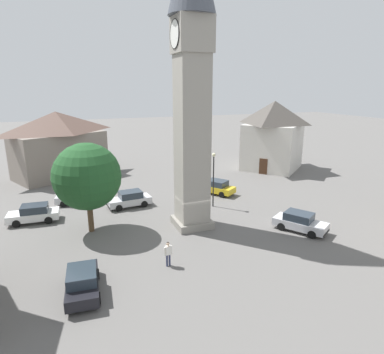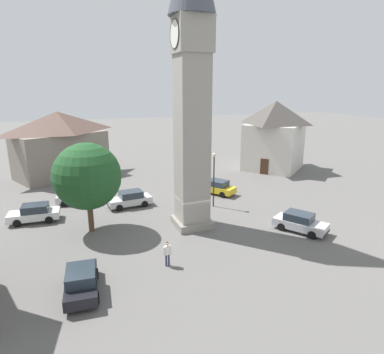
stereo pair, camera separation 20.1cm
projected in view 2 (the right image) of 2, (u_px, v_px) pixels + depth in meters
ground_plane at (192, 225)px, 27.75m from camera, size 200.00×200.00×0.00m
clock_tower at (192, 50)px, 24.11m from camera, size 3.51×3.51×23.51m
car_blue_kerb at (130, 199)px, 31.96m from camera, size 2.10×4.27×1.53m
car_silver_kerb at (81, 281)px, 18.47m from camera, size 4.24×2.05×1.53m
car_red_corner at (34, 213)px, 28.35m from camera, size 2.00×4.22×1.53m
car_white_side at (78, 196)px, 32.78m from camera, size 2.50×4.39×1.53m
car_black_far at (300, 222)px, 26.44m from camera, size 4.40×3.60×1.53m
car_green_alley at (217, 187)px, 35.75m from camera, size 4.36×3.71×1.53m
pedestrian at (167, 252)px, 21.22m from camera, size 0.25×0.56×1.69m
tree at (87, 176)px, 25.54m from camera, size 5.24×5.24×7.18m
building_terrace_right at (60, 144)px, 41.93m from camera, size 10.39×12.68×8.29m
building_hall_far at (274, 135)px, 45.79m from camera, size 10.59×10.69×9.40m
lamp_post at (214, 171)px, 31.22m from camera, size 0.36×0.36×5.28m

